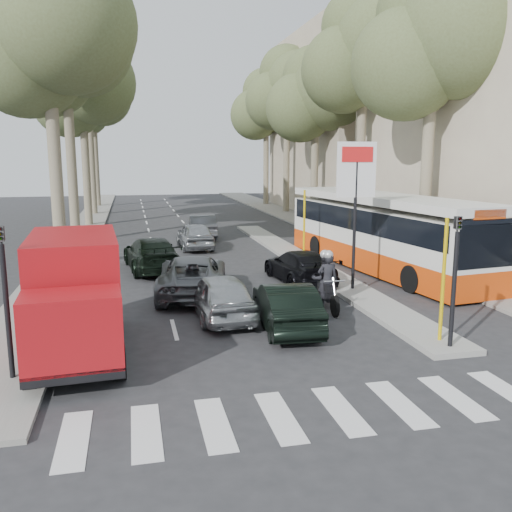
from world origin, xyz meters
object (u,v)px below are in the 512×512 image
at_px(red_truck, 75,293).
at_px(motorcycle, 326,281).
at_px(silver_hatchback, 220,295).
at_px(city_bus, 382,230).
at_px(dark_hatchback, 286,306).

height_order(red_truck, motorcycle, red_truck).
height_order(silver_hatchback, city_bus, city_bus).
distance_m(silver_hatchback, motorcycle, 3.68).
relative_size(city_bus, motorcycle, 5.54).
xyz_separation_m(red_truck, motorcycle, (7.83, 2.62, -0.69)).
height_order(dark_hatchback, motorcycle, motorcycle).
bearing_deg(motorcycle, dark_hatchback, -132.13).
bearing_deg(city_bus, dark_hatchback, -139.01).
xyz_separation_m(silver_hatchback, red_truck, (-4.17, -2.33, 0.89)).
distance_m(red_truck, city_bus, 14.92).
distance_m(silver_hatchback, red_truck, 4.86).
relative_size(dark_hatchback, city_bus, 0.32).
bearing_deg(silver_hatchback, motorcycle, -178.61).
bearing_deg(dark_hatchback, silver_hatchback, -37.22).
relative_size(silver_hatchback, city_bus, 0.32).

